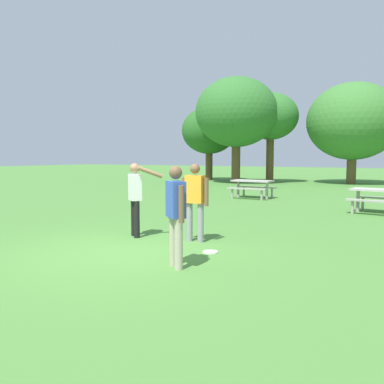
{
  "coord_description": "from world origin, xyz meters",
  "views": [
    {
      "loc": [
        4.88,
        -5.78,
        1.8
      ],
      "look_at": [
        0.31,
        1.97,
        1.0
      ],
      "focal_mm": 38.02,
      "sensor_mm": 36.0,
      "label": 1
    }
  ],
  "objects_px": {
    "person_bystander": "(195,197)",
    "person_catcher": "(136,194)",
    "tree_broad_center": "(236,113)",
    "tree_far_right": "(271,117)",
    "frisbee": "(210,252)",
    "person_thrower": "(176,210)",
    "picnic_table_near": "(380,196)",
    "tree_slender_mid": "(353,122)",
    "picnic_table_far": "(252,185)",
    "tree_tall_left": "(209,131)"
  },
  "relations": [
    {
      "from": "person_bystander",
      "to": "tree_tall_left",
      "type": "xyz_separation_m",
      "value": [
        -10.06,
        19.43,
        2.7
      ]
    },
    {
      "from": "picnic_table_far",
      "to": "tree_broad_center",
      "type": "xyz_separation_m",
      "value": [
        -4.59,
        8.42,
        4.07
      ]
    },
    {
      "from": "frisbee",
      "to": "tree_tall_left",
      "type": "relative_size",
      "value": 0.05
    },
    {
      "from": "tree_far_right",
      "to": "frisbee",
      "type": "bearing_deg",
      "value": -73.25
    },
    {
      "from": "person_catcher",
      "to": "person_bystander",
      "type": "bearing_deg",
      "value": 8.29
    },
    {
      "from": "person_bystander",
      "to": "tree_far_right",
      "type": "relative_size",
      "value": 0.27
    },
    {
      "from": "person_bystander",
      "to": "tree_far_right",
      "type": "xyz_separation_m",
      "value": [
        -5.24,
        19.17,
        3.46
      ]
    },
    {
      "from": "person_thrower",
      "to": "picnic_table_far",
      "type": "relative_size",
      "value": 0.95
    },
    {
      "from": "picnic_table_far",
      "to": "picnic_table_near",
      "type": "bearing_deg",
      "value": -24.15
    },
    {
      "from": "person_catcher",
      "to": "tree_far_right",
      "type": "distance_m",
      "value": 20.05
    },
    {
      "from": "person_thrower",
      "to": "picnic_table_near",
      "type": "bearing_deg",
      "value": 75.66
    },
    {
      "from": "tree_tall_left",
      "to": "tree_broad_center",
      "type": "relative_size",
      "value": 0.78
    },
    {
      "from": "person_thrower",
      "to": "picnic_table_near",
      "type": "height_order",
      "value": "person_thrower"
    },
    {
      "from": "tree_far_right",
      "to": "tree_slender_mid",
      "type": "distance_m",
      "value": 5.22
    },
    {
      "from": "person_thrower",
      "to": "frisbee",
      "type": "xyz_separation_m",
      "value": [
        0.01,
        1.18,
        -0.93
      ]
    },
    {
      "from": "person_thrower",
      "to": "tree_broad_center",
      "type": "bearing_deg",
      "value": 111.74
    },
    {
      "from": "person_catcher",
      "to": "person_bystander",
      "type": "relative_size",
      "value": 1.0
    },
    {
      "from": "picnic_table_far",
      "to": "tree_slender_mid",
      "type": "relative_size",
      "value": 0.27
    },
    {
      "from": "picnic_table_near",
      "to": "tree_tall_left",
      "type": "relative_size",
      "value": 0.34
    },
    {
      "from": "person_thrower",
      "to": "tree_tall_left",
      "type": "bearing_deg",
      "value": 116.86
    },
    {
      "from": "person_bystander",
      "to": "picnic_table_near",
      "type": "height_order",
      "value": "person_bystander"
    },
    {
      "from": "tree_far_right",
      "to": "person_bystander",
      "type": "bearing_deg",
      "value": -74.7
    },
    {
      "from": "picnic_table_near",
      "to": "tree_tall_left",
      "type": "bearing_deg",
      "value": 135.15
    },
    {
      "from": "person_bystander",
      "to": "frisbee",
      "type": "bearing_deg",
      "value": -43.48
    },
    {
      "from": "picnic_table_near",
      "to": "picnic_table_far",
      "type": "bearing_deg",
      "value": 155.85
    },
    {
      "from": "tree_broad_center",
      "to": "tree_far_right",
      "type": "xyz_separation_m",
      "value": [
        1.68,
        1.85,
        -0.22
      ]
    },
    {
      "from": "person_thrower",
      "to": "tree_far_right",
      "type": "distance_m",
      "value": 22.15
    },
    {
      "from": "person_bystander",
      "to": "picnic_table_near",
      "type": "distance_m",
      "value": 7.17
    },
    {
      "from": "tree_broad_center",
      "to": "picnic_table_far",
      "type": "bearing_deg",
      "value": -61.39
    },
    {
      "from": "tree_broad_center",
      "to": "tree_slender_mid",
      "type": "distance_m",
      "value": 7.49
    },
    {
      "from": "picnic_table_near",
      "to": "tree_slender_mid",
      "type": "height_order",
      "value": "tree_slender_mid"
    },
    {
      "from": "person_catcher",
      "to": "tree_tall_left",
      "type": "bearing_deg",
      "value": 113.78
    },
    {
      "from": "tree_tall_left",
      "to": "tree_broad_center",
      "type": "distance_m",
      "value": 3.91
    },
    {
      "from": "person_bystander",
      "to": "person_catcher",
      "type": "bearing_deg",
      "value": -171.71
    },
    {
      "from": "frisbee",
      "to": "tree_broad_center",
      "type": "xyz_separation_m",
      "value": [
        -7.66,
        18.01,
        4.62
      ]
    },
    {
      "from": "picnic_table_near",
      "to": "tree_slender_mid",
      "type": "distance_m",
      "value": 14.85
    },
    {
      "from": "tree_tall_left",
      "to": "tree_far_right",
      "type": "height_order",
      "value": "tree_far_right"
    },
    {
      "from": "tree_far_right",
      "to": "person_thrower",
      "type": "bearing_deg",
      "value": -74.15
    },
    {
      "from": "tree_broad_center",
      "to": "picnic_table_near",
      "type": "bearing_deg",
      "value": -47.65
    },
    {
      "from": "tree_tall_left",
      "to": "tree_broad_center",
      "type": "bearing_deg",
      "value": -34.03
    },
    {
      "from": "picnic_table_far",
      "to": "tree_broad_center",
      "type": "relative_size",
      "value": 0.25
    },
    {
      "from": "person_catcher",
      "to": "picnic_table_far",
      "type": "bearing_deg",
      "value": 95.78
    },
    {
      "from": "tree_far_right",
      "to": "tree_slender_mid",
      "type": "relative_size",
      "value": 0.93
    },
    {
      "from": "tree_broad_center",
      "to": "tree_far_right",
      "type": "bearing_deg",
      "value": 47.86
    },
    {
      "from": "frisbee",
      "to": "tree_far_right",
      "type": "xyz_separation_m",
      "value": [
        -5.98,
        19.87,
        4.39
      ]
    },
    {
      "from": "picnic_table_near",
      "to": "tree_broad_center",
      "type": "relative_size",
      "value": 0.27
    },
    {
      "from": "tree_tall_left",
      "to": "person_bystander",
      "type": "bearing_deg",
      "value": -62.63
    },
    {
      "from": "picnic_table_far",
      "to": "person_thrower",
      "type": "bearing_deg",
      "value": -74.14
    },
    {
      "from": "tree_broad_center",
      "to": "tree_far_right",
      "type": "height_order",
      "value": "tree_broad_center"
    },
    {
      "from": "person_catcher",
      "to": "tree_slender_mid",
      "type": "height_order",
      "value": "tree_slender_mid"
    }
  ]
}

